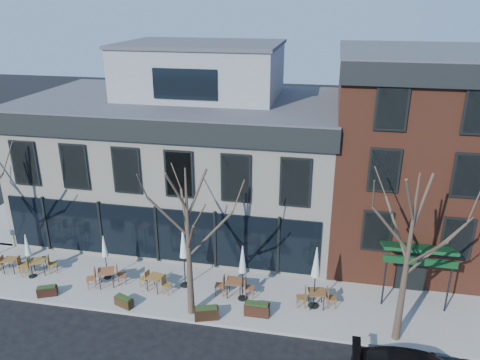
# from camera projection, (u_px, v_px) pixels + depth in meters

# --- Properties ---
(ground) EXTENTS (120.00, 120.00, 0.00)m
(ground) POSITION_uv_depth(u_px,v_px,m) (160.00, 264.00, 25.61)
(ground) COLOR black
(ground) RESTS_ON ground
(sidewalk_front) EXTENTS (33.50, 4.70, 0.15)m
(sidewalk_front) POSITION_uv_depth(u_px,v_px,m) (207.00, 292.00, 23.03)
(sidewalk_front) COLOR gray
(sidewalk_front) RESTS_ON ground
(sidewalk_side) EXTENTS (4.50, 12.00, 0.15)m
(sidewalk_side) POSITION_uv_depth(u_px,v_px,m) (39.00, 203.00, 33.11)
(sidewalk_side) COLOR gray
(sidewalk_side) RESTS_ON ground
(corner_building) EXTENTS (18.39, 10.39, 11.10)m
(corner_building) POSITION_uv_depth(u_px,v_px,m) (185.00, 154.00, 28.52)
(corner_building) COLOR silver
(corner_building) RESTS_ON ground
(red_brick_building) EXTENTS (8.20, 11.78, 11.18)m
(red_brick_building) POSITION_uv_depth(u_px,v_px,m) (409.00, 153.00, 25.77)
(red_brick_building) COLOR brown
(red_brick_building) RESTS_ON ground
(tree_mid) EXTENTS (3.50, 3.55, 7.04)m
(tree_mid) POSITION_uv_depth(u_px,v_px,m) (189.00, 242.00, 20.12)
(tree_mid) COLOR #382B21
(tree_mid) RESTS_ON sidewalk_front
(tree_right) EXTENTS (3.72, 3.77, 7.48)m
(tree_right) POSITION_uv_depth(u_px,v_px,m) (408.00, 259.00, 18.41)
(tree_right) COLOR #382B21
(tree_right) RESTS_ON sidewalk_front
(cafe_set_0) EXTENTS (1.72, 0.76, 0.89)m
(cafe_set_0) POSITION_uv_depth(u_px,v_px,m) (11.00, 264.00, 24.50)
(cafe_set_0) COLOR brown
(cafe_set_0) RESTS_ON sidewalk_front
(cafe_set_1) EXTENTS (1.88, 1.19, 0.98)m
(cafe_set_1) POSITION_uv_depth(u_px,v_px,m) (39.00, 265.00, 24.29)
(cafe_set_1) COLOR brown
(cafe_set_1) RESTS_ON sidewalk_front
(cafe_set_2) EXTENTS (1.99, 1.24, 1.03)m
(cafe_set_2) POSITION_uv_depth(u_px,v_px,m) (106.00, 276.00, 23.27)
(cafe_set_2) COLOR brown
(cafe_set_2) RESTS_ON sidewalk_front
(cafe_set_3) EXTENTS (1.83, 0.86, 0.94)m
(cafe_set_3) POSITION_uv_depth(u_px,v_px,m) (155.00, 281.00, 22.93)
(cafe_set_3) COLOR brown
(cafe_set_3) RESTS_ON sidewalk_front
(cafe_set_4) EXTENTS (1.97, 0.82, 1.03)m
(cafe_set_4) POSITION_uv_depth(u_px,v_px,m) (235.00, 286.00, 22.47)
(cafe_set_4) COLOR brown
(cafe_set_4) RESTS_ON sidewalk_front
(cafe_set_5) EXTENTS (1.94, 0.87, 1.00)m
(cafe_set_5) POSITION_uv_depth(u_px,v_px,m) (316.00, 297.00, 21.66)
(cafe_set_5) COLOR brown
(cafe_set_5) RESTS_ON sidewalk_front
(umbrella_0) EXTENTS (0.39, 0.39, 2.45)m
(umbrella_0) POSITION_uv_depth(u_px,v_px,m) (27.00, 247.00, 23.56)
(umbrella_0) COLOR black
(umbrella_0) RESTS_ON sidewalk_front
(umbrella_1) EXTENTS (0.39, 0.39, 2.42)m
(umbrella_1) POSITION_uv_depth(u_px,v_px,m) (104.00, 248.00, 23.49)
(umbrella_1) COLOR black
(umbrella_1) RESTS_ON sidewalk_front
(umbrella_2) EXTENTS (0.50, 0.50, 3.15)m
(umbrella_2) POSITION_uv_depth(u_px,v_px,m) (183.00, 246.00, 22.64)
(umbrella_2) COLOR black
(umbrella_2) RESTS_ON sidewalk_front
(umbrella_3) EXTENTS (0.46, 0.46, 2.88)m
(umbrella_3) POSITION_uv_depth(u_px,v_px,m) (243.00, 262.00, 21.66)
(umbrella_3) COLOR black
(umbrella_3) RESTS_ON sidewalk_front
(umbrella_4) EXTENTS (0.50, 0.50, 3.12)m
(umbrella_4) POSITION_uv_depth(u_px,v_px,m) (316.00, 265.00, 21.06)
(umbrella_4) COLOR black
(umbrella_4) RESTS_ON sidewalk_front
(planter_0) EXTENTS (0.99, 0.71, 0.51)m
(planter_0) POSITION_uv_depth(u_px,v_px,m) (47.00, 291.00, 22.57)
(planter_0) COLOR black
(planter_0) RESTS_ON sidewalk_front
(planter_1) EXTENTS (0.99, 0.67, 0.52)m
(planter_1) POSITION_uv_depth(u_px,v_px,m) (124.00, 301.00, 21.79)
(planter_1) COLOR #2F210F
(planter_1) RESTS_ON sidewalk_front
(planter_2) EXTENTS (1.16, 0.75, 0.61)m
(planter_2) POSITION_uv_depth(u_px,v_px,m) (207.00, 313.00, 20.92)
(planter_2) COLOR black
(planter_2) RESTS_ON sidewalk_front
(planter_3) EXTENTS (1.13, 0.45, 0.63)m
(planter_3) POSITION_uv_depth(u_px,v_px,m) (257.00, 309.00, 21.16)
(planter_3) COLOR black
(planter_3) RESTS_ON sidewalk_front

